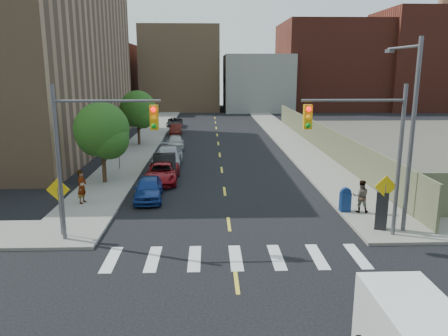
{
  "coord_description": "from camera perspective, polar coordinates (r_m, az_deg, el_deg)",
  "views": [
    {
      "loc": [
        -0.97,
        -12.7,
        7.65
      ],
      "look_at": [
        -0.11,
        11.92,
        2.0
      ],
      "focal_mm": 35.0,
      "sensor_mm": 36.0,
      "label": 1
    }
  ],
  "objects": [
    {
      "name": "mailbox",
      "position": [
        24.26,
        15.56,
        -4.01
      ],
      "size": [
        0.55,
        0.43,
        1.31
      ],
      "rotation": [
        0.0,
        0.0,
        0.04
      ],
      "color": "navy",
      "rests_on": "sidewalk_ne"
    },
    {
      "name": "tree_west_far",
      "position": [
        44.51,
        -11.18,
        7.3
      ],
      "size": [
        3.66,
        3.64,
        5.52
      ],
      "color": "#332114",
      "rests_on": "ground"
    },
    {
      "name": "smokestack",
      "position": [
        93.42,
        26.42,
        15.53
      ],
      "size": [
        1.8,
        1.8,
        28.0
      ],
      "primitive_type": "cylinder",
      "color": "#8C6B4C",
      "rests_on": "ground"
    },
    {
      "name": "parked_car_grey",
      "position": [
        58.66,
        -6.46,
        5.95
      ],
      "size": [
        2.17,
        4.44,
        1.22
      ],
      "primitive_type": "imported",
      "rotation": [
        0.0,
        0.0,
        0.04
      ],
      "color": "black",
      "rests_on": "ground"
    },
    {
      "name": "signal_nw",
      "position": [
        19.61,
        -16.82,
        3.2
      ],
      "size": [
        4.59,
        0.3,
        7.0
      ],
      "color": "#59595E",
      "rests_on": "ground"
    },
    {
      "name": "bg_bldg_east",
      "position": [
        87.76,
        13.5,
        12.81
      ],
      "size": [
        18.0,
        18.0,
        16.0
      ],
      "primitive_type": "cube",
      "color": "#592319",
      "rests_on": "ground"
    },
    {
      "name": "pedestrian_east",
      "position": [
        24.31,
        17.45,
        -3.52
      ],
      "size": [
        0.96,
        0.82,
        1.74
      ],
      "primitive_type": "imported",
      "rotation": [
        0.0,
        0.0,
        2.94
      ],
      "color": "gray",
      "rests_on": "sidewalk_ne"
    },
    {
      "name": "ground",
      "position": [
        14.86,
        2.14,
        -18.08
      ],
      "size": [
        160.0,
        160.0,
        0.0
      ],
      "primitive_type": "plane",
      "color": "black",
      "rests_on": "ground"
    },
    {
      "name": "parked_car_red",
      "position": [
        30.1,
        -8.11,
        -0.65
      ],
      "size": [
        2.18,
        4.71,
        1.31
      ],
      "primitive_type": "imported",
      "rotation": [
        0.0,
        0.0,
        0.0
      ],
      "color": "maroon",
      "rests_on": "ground"
    },
    {
      "name": "bg_bldg_fareast",
      "position": [
        91.44,
        23.84,
        12.7
      ],
      "size": [
        14.0,
        16.0,
        18.0
      ],
      "primitive_type": "cube",
      "color": "#592319",
      "rests_on": "ground"
    },
    {
      "name": "warn_sign_midwest",
      "position": [
        33.88,
        -13.62,
        2.95
      ],
      "size": [
        1.06,
        0.06,
        2.83
      ],
      "color": "#59595E",
      "rests_on": "ground"
    },
    {
      "name": "parked_car_white",
      "position": [
        42.44,
        -6.36,
        3.4
      ],
      "size": [
        1.91,
        4.13,
        1.37
      ],
      "primitive_type": "imported",
      "rotation": [
        0.0,
        0.0,
        0.07
      ],
      "color": "#B4B4B4",
      "rests_on": "ground"
    },
    {
      "name": "parked_car_maroon",
      "position": [
        51.92,
        -6.28,
        5.07
      ],
      "size": [
        1.34,
        3.79,
        1.25
      ],
      "primitive_type": "imported",
      "rotation": [
        0.0,
        0.0,
        0.01
      ],
      "color": "#44120D",
      "rests_on": "ground"
    },
    {
      "name": "warn_sign_nw",
      "position": [
        21.15,
        -20.8,
        -3.46
      ],
      "size": [
        1.06,
        0.06,
        2.83
      ],
      "color": "#59595E",
      "rests_on": "ground"
    },
    {
      "name": "streetlight_ne",
      "position": [
        21.78,
        23.03,
        5.48
      ],
      "size": [
        0.25,
        3.7,
        9.0
      ],
      "color": "#59595E",
      "rests_on": "ground"
    },
    {
      "name": "sidewalk_ne",
      "position": [
        55.42,
        7.09,
        4.97
      ],
      "size": [
        3.5,
        73.0,
        0.15
      ],
      "primitive_type": "cube",
      "color": "gray",
      "rests_on": "ground"
    },
    {
      "name": "parked_car_silver",
      "position": [
        35.12,
        -7.33,
        1.53
      ],
      "size": [
        2.2,
        5.37,
        1.56
      ],
      "primitive_type": "imported",
      "rotation": [
        0.0,
        0.0,
        -0.0
      ],
      "color": "#A4A6AB",
      "rests_on": "ground"
    },
    {
      "name": "sidewalk_nw",
      "position": [
        55.15,
        -9.08,
        4.87
      ],
      "size": [
        3.5,
        73.0,
        0.15
      ],
      "primitive_type": "cube",
      "color": "gray",
      "rests_on": "ground"
    },
    {
      "name": "fence_north",
      "position": [
        42.54,
        12.43,
        3.96
      ],
      "size": [
        0.12,
        44.0,
        2.5
      ],
      "primitive_type": "cube",
      "color": "#666C4C",
      "rests_on": "ground"
    },
    {
      "name": "signal_ne",
      "position": [
        20.2,
        18.2,
        3.37
      ],
      "size": [
        4.59,
        0.3,
        7.0
      ],
      "color": "#59595E",
      "rests_on": "ground"
    },
    {
      "name": "parked_car_blue",
      "position": [
        26.27,
        -9.85,
        -2.65
      ],
      "size": [
        1.93,
        4.14,
        1.37
      ],
      "primitive_type": "imported",
      "rotation": [
        0.0,
        0.0,
        0.08
      ],
      "color": "navy",
      "rests_on": "ground"
    },
    {
      "name": "bg_bldg_west",
      "position": [
        85.35,
        -16.6,
        11.29
      ],
      "size": [
        14.0,
        18.0,
        12.0
      ],
      "primitive_type": "cube",
      "color": "#592319",
      "rests_on": "ground"
    },
    {
      "name": "tree_west_near",
      "position": [
        29.89,
        -15.64,
        4.42
      ],
      "size": [
        3.66,
        3.64,
        5.52
      ],
      "color": "#332114",
      "rests_on": "ground"
    },
    {
      "name": "bg_bldg_midwest",
      "position": [
        84.85,
        -5.55,
        12.76
      ],
      "size": [
        14.0,
        16.0,
        15.0
      ],
      "primitive_type": "cube",
      "color": "#8C6B4C",
      "rests_on": "ground"
    },
    {
      "name": "parked_car_black",
      "position": [
        31.98,
        -7.75,
        0.37
      ],
      "size": [
        2.02,
        4.79,
        1.54
      ],
      "primitive_type": "imported",
      "rotation": [
        0.0,
        0.0,
        0.08
      ],
      "color": "black",
      "rests_on": "ground"
    },
    {
      "name": "bg_bldg_center",
      "position": [
        83.23,
        4.26,
        11.06
      ],
      "size": [
        12.0,
        16.0,
        10.0
      ],
      "primitive_type": "cube",
      "color": "gray",
      "rests_on": "ground"
    },
    {
      "name": "warn_sign_ne",
      "position": [
        21.62,
        20.31,
        -3.07
      ],
      "size": [
        1.06,
        0.06,
        2.83
      ],
      "color": "#59595E",
      "rests_on": "ground"
    },
    {
      "name": "pedestrian_west",
      "position": [
        25.96,
        -18.08,
        -2.34
      ],
      "size": [
        0.62,
        0.79,
        1.91
      ],
      "primitive_type": "imported",
      "rotation": [
        0.0,
        0.0,
        1.32
      ],
      "color": "gray",
      "rests_on": "sidewalk_nw"
    },
    {
      "name": "payphone",
      "position": [
        22.07,
        19.9,
        -5.22
      ],
      "size": [
        0.68,
        0.63,
        1.85
      ],
      "primitive_type": "cube",
      "rotation": [
        0.0,
        0.0,
        -0.4
      ],
      "color": "black",
      "rests_on": "sidewalk_ne"
    }
  ]
}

